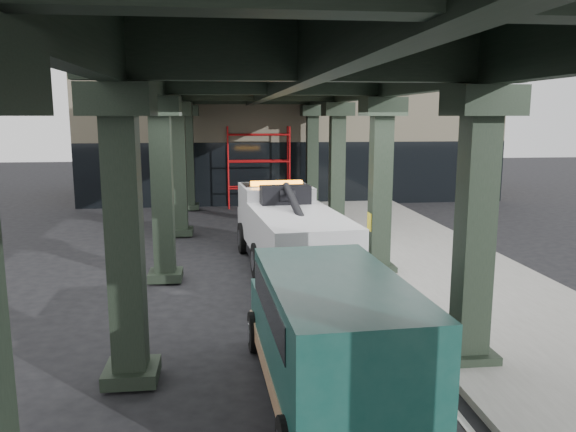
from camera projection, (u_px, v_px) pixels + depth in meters
ground at (298, 300)px, 13.91m from camera, size 90.00×90.00×0.00m
sidewalk at (441, 270)px, 16.37m from camera, size 5.00×40.00×0.15m
lane_stripe at (347, 275)px, 16.06m from camera, size 0.12×38.00×0.01m
viaduct at (273, 79)px, 14.86m from camera, size 7.40×32.00×6.40m
building at (286, 125)px, 32.99m from camera, size 22.00×10.00×8.00m
scaffolding at (258, 165)px, 27.86m from camera, size 3.08×0.88×4.00m
tow_truck at (288, 227)px, 16.62m from camera, size 2.90×8.00×2.57m
towed_van at (330, 334)px, 8.74m from camera, size 2.35×5.39×2.15m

